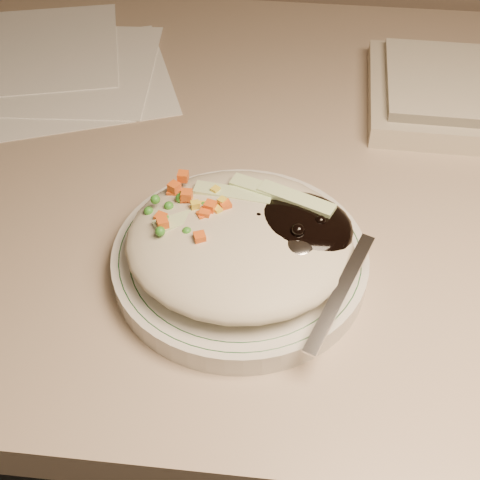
# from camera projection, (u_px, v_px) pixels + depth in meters

# --- Properties ---
(desk) EXTENTS (1.40, 0.70, 0.74)m
(desk) POSITION_uv_depth(u_px,v_px,m) (313.00, 284.00, 0.84)
(desk) COLOR gray
(desk) RESTS_ON ground
(plate) EXTENTS (0.22, 0.22, 0.02)m
(plate) POSITION_uv_depth(u_px,v_px,m) (240.00, 261.00, 0.58)
(plate) COLOR silver
(plate) RESTS_ON desk
(plate_rim) EXTENTS (0.21, 0.21, 0.00)m
(plate_rim) POSITION_uv_depth(u_px,v_px,m) (240.00, 253.00, 0.58)
(plate_rim) COLOR #144723
(plate_rim) RESTS_ON plate
(meal) EXTENTS (0.21, 0.19, 0.05)m
(meal) POSITION_uv_depth(u_px,v_px,m) (245.00, 236.00, 0.56)
(meal) COLOR #B2AA90
(meal) RESTS_ON plate
(papers) EXTENTS (0.43, 0.35, 0.00)m
(papers) POSITION_uv_depth(u_px,v_px,m) (23.00, 67.00, 0.82)
(papers) COLOR white
(papers) RESTS_ON desk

